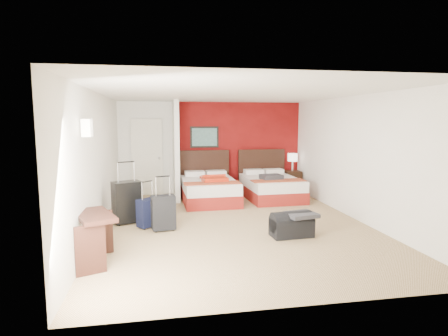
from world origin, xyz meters
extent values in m
plane|color=tan|center=(0.00, 0.00, 0.00)|extent=(6.50, 6.50, 0.00)
cube|color=white|center=(0.00, 3.25, 1.25)|extent=(5.00, 0.04, 2.50)
cube|color=white|center=(-2.50, 0.00, 1.25)|extent=(0.04, 6.50, 2.50)
cube|color=black|center=(-0.20, 3.19, 1.55)|extent=(0.78, 0.03, 0.58)
cube|color=white|center=(-2.38, -1.50, 1.90)|extent=(0.12, 0.20, 0.24)
cube|color=maroon|center=(0.75, 3.23, 1.25)|extent=(3.50, 0.04, 2.50)
cube|color=silver|center=(-1.00, 2.61, 1.25)|extent=(0.12, 1.20, 2.50)
cube|color=silver|center=(-1.75, 3.20, 1.02)|extent=(0.82, 0.06, 2.05)
cube|color=silver|center=(-0.23, 2.04, 0.28)|extent=(1.34, 1.88, 0.55)
cube|color=silver|center=(1.40, 2.15, 0.27)|extent=(1.35, 1.87, 0.55)
cube|color=red|center=(-0.13, 1.94, 0.60)|extent=(0.67, 0.86, 0.10)
cube|color=#323337|center=(1.30, 1.85, 0.61)|extent=(0.55, 0.46, 0.12)
cube|color=black|center=(2.24, 2.90, 0.30)|extent=(0.44, 0.44, 0.60)
cylinder|color=beige|center=(2.24, 2.90, 0.84)|extent=(0.33, 0.33, 0.49)
cube|color=black|center=(-2.06, 0.43, 0.40)|extent=(0.62, 0.51, 0.80)
cube|color=black|center=(-1.37, -0.19, 0.31)|extent=(0.46, 0.33, 0.62)
cube|color=black|center=(-1.65, 0.05, 0.26)|extent=(0.43, 0.41, 0.52)
cube|color=black|center=(0.82, -0.91, 0.18)|extent=(0.73, 0.43, 0.36)
cube|color=#343438|center=(0.97, -0.96, 0.39)|extent=(0.57, 0.51, 0.07)
cube|color=black|center=(-2.32, -1.61, 0.36)|extent=(0.73, 0.97, 0.72)
camera|label=1|loc=(-1.39, -6.80, 2.00)|focal=29.47mm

